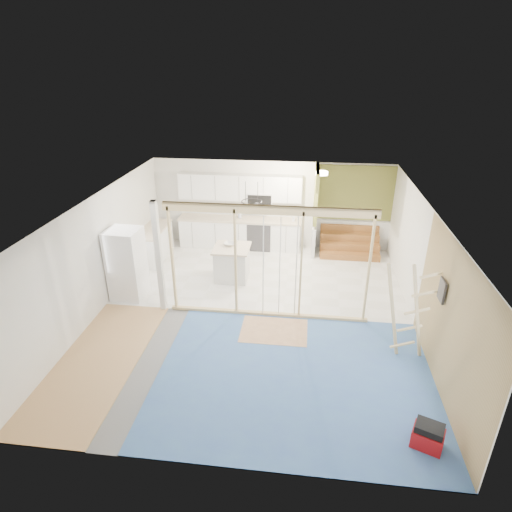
# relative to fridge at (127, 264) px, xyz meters

# --- Properties ---
(room) EXTENTS (7.01, 8.01, 2.61)m
(room) POSITION_rel_fridge_xyz_m (3.07, -0.45, 0.44)
(room) COLOR slate
(room) RESTS_ON ground
(floor_overlays) EXTENTS (7.00, 8.00, 0.03)m
(floor_overlays) POSITION_rel_fridge_xyz_m (3.14, -0.39, -0.85)
(floor_overlays) COLOR white
(floor_overlays) RESTS_ON room
(stud_frame) EXTENTS (4.66, 0.14, 2.60)m
(stud_frame) POSITION_rel_fridge_xyz_m (2.80, -0.45, 0.74)
(stud_frame) COLOR tan
(stud_frame) RESTS_ON room
(base_cabinets) EXTENTS (4.45, 2.24, 0.93)m
(base_cabinets) POSITION_rel_fridge_xyz_m (1.46, 2.91, -0.40)
(base_cabinets) COLOR white
(base_cabinets) RESTS_ON room
(upper_cabinets) EXTENTS (3.60, 0.41, 0.85)m
(upper_cabinets) POSITION_rel_fridge_xyz_m (2.23, 3.37, 0.96)
(upper_cabinets) COLOR white
(upper_cabinets) RESTS_ON room
(green_partition) EXTENTS (2.25, 1.51, 2.60)m
(green_partition) POSITION_rel_fridge_xyz_m (5.11, 3.21, 0.08)
(green_partition) COLOR olive
(green_partition) RESTS_ON room
(pot_rack) EXTENTS (0.52, 0.52, 0.72)m
(pot_rack) POSITION_rel_fridge_xyz_m (2.76, 1.44, 1.13)
(pot_rack) COLOR black
(pot_rack) RESTS_ON room
(sheathing_panel) EXTENTS (0.02, 4.00, 2.60)m
(sheathing_panel) POSITION_rel_fridge_xyz_m (6.55, -2.45, 0.44)
(sheathing_panel) COLOR tan
(sheathing_panel) RESTS_ON room
(electrical_panel) EXTENTS (0.04, 0.30, 0.40)m
(electrical_panel) POSITION_rel_fridge_xyz_m (6.50, -1.85, 0.79)
(electrical_panel) COLOR #39383E
(electrical_panel) RESTS_ON room
(ceiling_light) EXTENTS (0.32, 0.32, 0.08)m
(ceiling_light) POSITION_rel_fridge_xyz_m (4.47, 2.55, 1.68)
(ceiling_light) COLOR #FFEABF
(ceiling_light) RESTS_ON room
(fridge) EXTENTS (0.78, 0.76, 1.73)m
(fridge) POSITION_rel_fridge_xyz_m (0.00, 0.00, 0.00)
(fridge) COLOR white
(fridge) RESTS_ON room
(island) EXTENTS (0.92, 0.92, 0.89)m
(island) POSITION_rel_fridge_xyz_m (2.28, 1.21, -0.42)
(island) COLOR silver
(island) RESTS_ON room
(bowl) EXTENTS (0.35, 0.35, 0.07)m
(bowl) POSITION_rel_fridge_xyz_m (2.21, 1.34, 0.07)
(bowl) COLOR beige
(bowl) RESTS_ON island
(soap_bottle_a) EXTENTS (0.14, 0.14, 0.29)m
(soap_bottle_a) POSITION_rel_fridge_xyz_m (2.17, 3.29, 0.21)
(soap_bottle_a) COLOR silver
(soap_bottle_a) RESTS_ON base_cabinets
(soap_bottle_b) EXTENTS (0.09, 0.09, 0.18)m
(soap_bottle_b) POSITION_rel_fridge_xyz_m (3.77, 3.21, 0.15)
(soap_bottle_b) COLOR silver
(soap_bottle_b) RESTS_ON base_cabinets
(toolbox) EXTENTS (0.53, 0.47, 0.42)m
(toolbox) POSITION_rel_fridge_xyz_m (6.07, -3.71, -0.66)
(toolbox) COLOR maroon
(toolbox) RESTS_ON room
(ladder) EXTENTS (1.07, 0.13, 1.98)m
(ladder) POSITION_rel_fridge_xyz_m (6.08, -1.57, 0.15)
(ladder) COLOR #CEB57E
(ladder) RESTS_ON room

